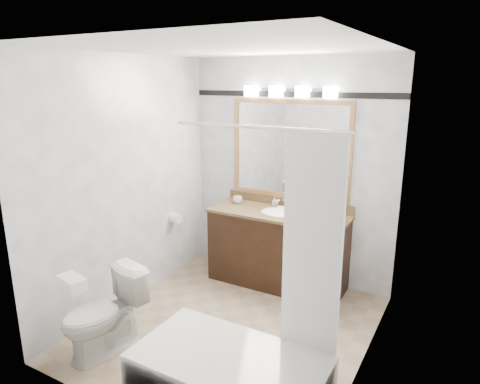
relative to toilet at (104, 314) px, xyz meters
name	(u,v)px	position (x,y,z in m)	size (l,w,h in m)	color
room	(231,199)	(0.74, 0.85, 0.89)	(2.42, 2.62, 2.52)	#9E866B
vanity	(277,247)	(0.74, 1.86, 0.09)	(1.53, 0.58, 0.97)	black
mirror	(290,150)	(0.74, 2.13, 1.14)	(1.40, 0.04, 1.10)	#AE7F4E
vanity_light_bar	(289,91)	(0.74, 2.07, 1.78)	(1.02, 0.14, 0.12)	silver
accent_stripe	(292,94)	(0.74, 2.14, 1.74)	(2.40, 0.01, 0.06)	black
bathtub	(234,377)	(1.29, -0.05, -0.08)	(1.30, 0.75, 1.96)	white
tp_roll	(176,218)	(-0.40, 1.51, 0.34)	(0.12, 0.12, 0.11)	white
toilet	(104,314)	(0.00, 0.00, 0.00)	(0.40, 0.70, 0.71)	white
tissue_box	(72,283)	(0.00, -0.27, 0.41)	(0.24, 0.13, 0.10)	white
coffee_maker	(327,205)	(1.28, 1.86, 0.65)	(0.16, 0.20, 0.31)	black
cup_left	(238,200)	(0.17, 1.96, 0.54)	(0.10, 0.10, 0.08)	white
soap_bottle_a	(275,201)	(0.59, 2.08, 0.54)	(0.04, 0.04, 0.10)	white
soap_bottle_b	(304,207)	(0.96, 2.05, 0.54)	(0.07, 0.07, 0.09)	white
soap_bar	(281,208)	(0.72, 1.98, 0.51)	(0.09, 0.06, 0.03)	#EBE4C2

